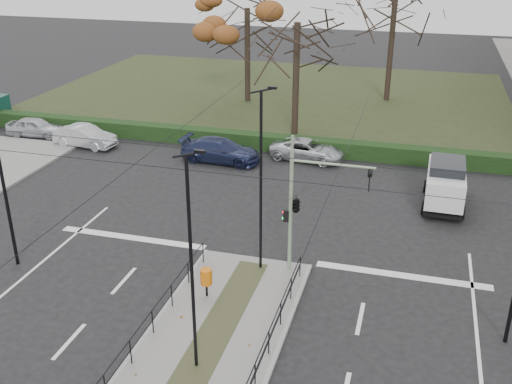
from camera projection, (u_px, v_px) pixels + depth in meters
The scene contains 17 objects.
ground at pixel (219, 330), 20.97m from camera, with size 140.00×140.00×0.00m, color black.
median_island at pixel (193, 375), 18.74m from camera, with size 4.40×15.00×0.14m, color slate.
park at pixel (274, 95), 50.65m from camera, with size 38.00×26.00×0.10m, color #232D16.
hedge at pixel (224, 138), 38.65m from camera, with size 38.00×1.00×1.00m, color black.
median_railing at pixel (191, 353), 18.29m from camera, with size 4.14×13.24×0.92m.
catenary at pixel (231, 222), 21.03m from camera, with size 20.00×34.00×6.00m.
traffic_light at pixel (298, 203), 23.24m from camera, with size 3.48×1.99×5.12m.
litter_bin at pixel (206, 277), 22.34m from camera, with size 0.44×0.44×1.14m.
streetlamp_median_near at pixel (192, 264), 17.54m from camera, with size 0.61×0.12×7.31m.
streetlamp_median_far at pixel (261, 181), 23.01m from camera, with size 0.63×0.13×7.57m.
parked_car_first at pixel (35, 127), 40.31m from camera, with size 1.55×3.84×1.31m, color #B1B4B9.
parked_car_second at pixel (85, 136), 38.43m from camera, with size 1.45×4.16×1.37m, color #B1B4B9.
parked_car_third at pixel (221, 150), 35.93m from camera, with size 1.97×4.84×1.41m, color #1E2647.
parked_car_fourth at pixel (307, 150), 36.25m from camera, with size 2.06×4.46×1.24m, color #B1B4B9.
white_van at pixel (445, 182), 30.03m from camera, with size 2.10×4.42×2.36m.
rust_tree at pixel (247, 8), 45.79m from camera, with size 8.31×8.31×9.54m.
bare_tree_near at pixel (297, 31), 38.07m from camera, with size 6.54×6.54×9.81m.
Camera 1 is at (5.91, -16.27, 12.85)m, focal length 42.00 mm.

